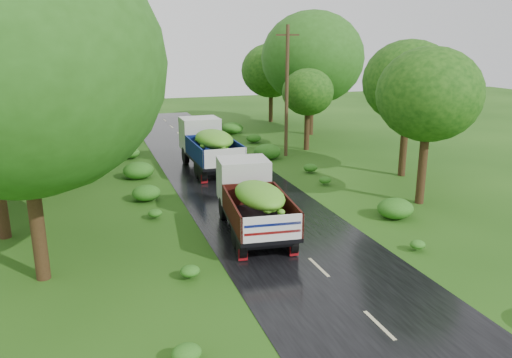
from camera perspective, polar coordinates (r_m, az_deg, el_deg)
name	(u,v)px	position (r m, az deg, el deg)	size (l,w,h in m)	color
ground	(379,326)	(15.37, 13.91, -15.95)	(120.00, 120.00, 0.00)	#1A410E
road	(307,256)	(19.23, 5.88, -8.79)	(6.50, 80.00, 0.02)	black
road_lines	(297,246)	(20.05, 4.69, -7.65)	(0.12, 69.60, 0.00)	#BFB78C
truck_near	(252,197)	(21.07, -0.45, -2.03)	(2.98, 6.68, 2.72)	black
truck_far	(208,143)	(31.46, -5.52, 4.10)	(2.61, 7.11, 2.97)	black
utility_pole	(287,90)	(34.74, 3.54, 10.08)	(1.48, 0.72, 8.91)	#382616
trees_left	(35,62)	(32.73, -23.97, 12.17)	(7.05, 33.44, 9.49)	black
trees_right	(326,73)	(38.48, 8.03, 11.95)	(6.40, 30.00, 8.34)	black
shrubs	(239,185)	(27.04, -2.01, -0.67)	(11.90, 44.00, 0.70)	#256518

